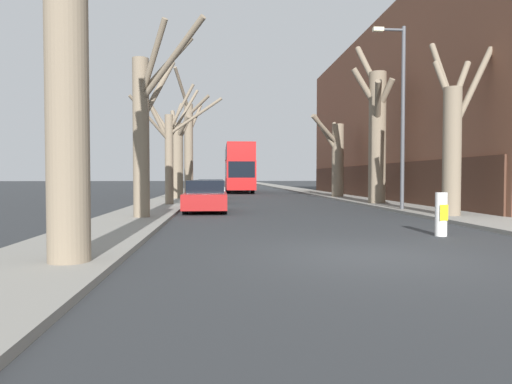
# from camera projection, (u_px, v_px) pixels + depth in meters

# --- Properties ---
(ground_plane) EXTENTS (300.00, 300.00, 0.00)m
(ground_plane) POSITION_uv_depth(u_px,v_px,m) (370.00, 256.00, 8.55)
(ground_plane) COLOR #2B2D30
(sidewalk_left) EXTENTS (2.52, 120.00, 0.12)m
(sidewalk_left) POSITION_uv_depth(u_px,v_px,m) (196.00, 188.00, 57.90)
(sidewalk_left) COLOR gray
(sidewalk_left) RESTS_ON ground
(sidewalk_right) EXTENTS (2.52, 120.00, 0.12)m
(sidewalk_right) POSITION_uv_depth(u_px,v_px,m) (286.00, 188.00, 58.82)
(sidewalk_right) COLOR gray
(sidewalk_right) RESTS_ON ground
(building_facade_right) EXTENTS (10.08, 31.07, 11.33)m
(building_facade_right) POSITION_uv_depth(u_px,v_px,m) (437.00, 116.00, 31.07)
(building_facade_right) COLOR brown
(building_facade_right) RESTS_ON ground
(street_tree_left_0) EXTENTS (0.98, 2.02, 8.02)m
(street_tree_left_0) POSITION_uv_depth(u_px,v_px,m) (67.00, 55.00, 7.36)
(street_tree_left_0) COLOR #7A6B56
(street_tree_left_0) RESTS_ON ground
(street_tree_left_1) EXTENTS (2.57, 3.89, 6.44)m
(street_tree_left_1) POSITION_uv_depth(u_px,v_px,m) (146.00, 125.00, 15.42)
(street_tree_left_1) COLOR #7A6B56
(street_tree_left_1) RESTS_ON ground
(street_tree_left_2) EXTENTS (4.44, 3.43, 6.21)m
(street_tree_left_2) POSITION_uv_depth(u_px,v_px,m) (172.00, 148.00, 22.87)
(street_tree_left_2) COLOR #7A6B56
(street_tree_left_2) RESTS_ON ground
(street_tree_left_3) EXTENTS (2.85, 3.45, 6.13)m
(street_tree_left_3) POSITION_uv_depth(u_px,v_px,m) (176.00, 153.00, 28.99)
(street_tree_left_3) COLOR #7A6B56
(street_tree_left_3) RESTS_ON ground
(street_tree_left_4) EXTENTS (2.69, 3.97, 9.61)m
(street_tree_left_4) POSITION_uv_depth(u_px,v_px,m) (189.00, 144.00, 36.01)
(street_tree_left_4) COLOR #7A6B56
(street_tree_left_4) RESTS_ON ground
(street_tree_right_0) EXTENTS (2.17, 2.19, 6.67)m
(street_tree_right_0) POSITION_uv_depth(u_px,v_px,m) (453.00, 138.00, 16.18)
(street_tree_right_0) COLOR #7A6B56
(street_tree_right_0) RESTS_ON ground
(street_tree_right_1) EXTENTS (2.04, 3.98, 8.70)m
(street_tree_right_1) POSITION_uv_depth(u_px,v_px,m) (377.00, 131.00, 23.69)
(street_tree_right_1) COLOR #7A6B56
(street_tree_right_1) RESTS_ON ground
(street_tree_right_2) EXTENTS (2.64, 3.81, 5.73)m
(street_tree_right_2) POSITION_uv_depth(u_px,v_px,m) (336.00, 156.00, 31.41)
(street_tree_right_2) COLOR #7A6B56
(street_tree_right_2) RESTS_ON ground
(double_decker_bus) EXTENTS (2.53, 10.89, 4.46)m
(double_decker_bus) POSITION_uv_depth(u_px,v_px,m) (239.00, 166.00, 43.63)
(double_decker_bus) COLOR red
(double_decker_bus) RESTS_ON ground
(parked_car_0) EXTENTS (1.78, 4.24, 1.34)m
(parked_car_0) POSITION_uv_depth(u_px,v_px,m) (206.00, 197.00, 19.52)
(parked_car_0) COLOR maroon
(parked_car_0) RESTS_ON ground
(parked_car_1) EXTENTS (1.79, 3.99, 1.31)m
(parked_car_1) POSITION_uv_depth(u_px,v_px,m) (209.00, 192.00, 26.04)
(parked_car_1) COLOR silver
(parked_car_1) RESTS_ON ground
(parked_car_2) EXTENTS (1.88, 4.20, 1.31)m
(parked_car_2) POSITION_uv_depth(u_px,v_px,m) (211.00, 189.00, 31.60)
(parked_car_2) COLOR silver
(parked_car_2) RESTS_ON ground
(lamp_post) EXTENTS (1.40, 0.20, 7.76)m
(lamp_post) POSITION_uv_depth(u_px,v_px,m) (401.00, 109.00, 19.11)
(lamp_post) COLOR #4C4F54
(lamp_post) RESTS_ON ground
(traffic_bollard) EXTENTS (0.29, 0.30, 1.10)m
(traffic_bollard) POSITION_uv_depth(u_px,v_px,m) (441.00, 214.00, 11.43)
(traffic_bollard) COLOR white
(traffic_bollard) RESTS_ON ground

